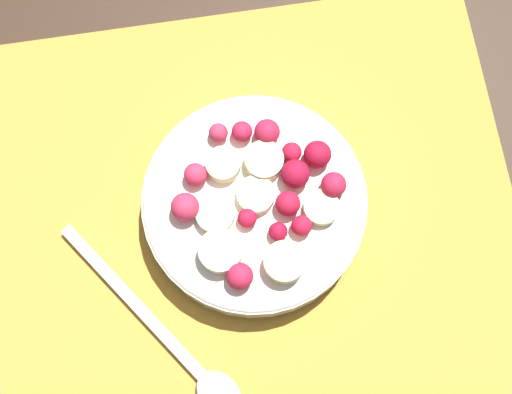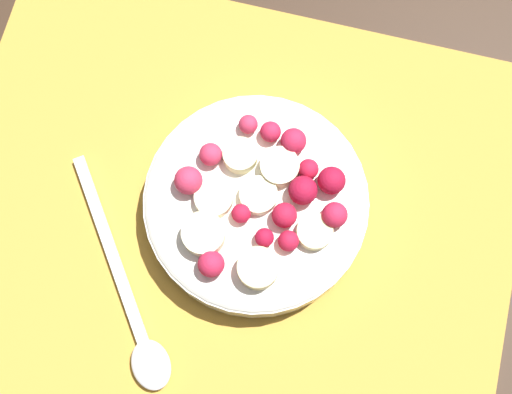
% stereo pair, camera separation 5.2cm
% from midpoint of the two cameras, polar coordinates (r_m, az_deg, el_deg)
% --- Properties ---
extents(ground_plane, '(3.00, 3.00, 0.00)m').
position_cam_midpoint_polar(ground_plane, '(0.56, 0.36, -2.59)').
color(ground_plane, '#382619').
extents(placemat, '(0.45, 0.38, 0.01)m').
position_cam_midpoint_polar(placemat, '(0.56, 0.36, -2.53)').
color(placemat, gold).
rests_on(placemat, ground_plane).
extents(fruit_bowl, '(0.17, 0.17, 0.05)m').
position_cam_midpoint_polar(fruit_bowl, '(0.54, 2.77, -1.03)').
color(fruit_bowl, silver).
rests_on(fruit_bowl, placemat).
extents(spoon, '(0.13, 0.17, 0.01)m').
position_cam_midpoint_polar(spoon, '(0.55, -7.03, -10.06)').
color(spoon, silver).
rests_on(spoon, placemat).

